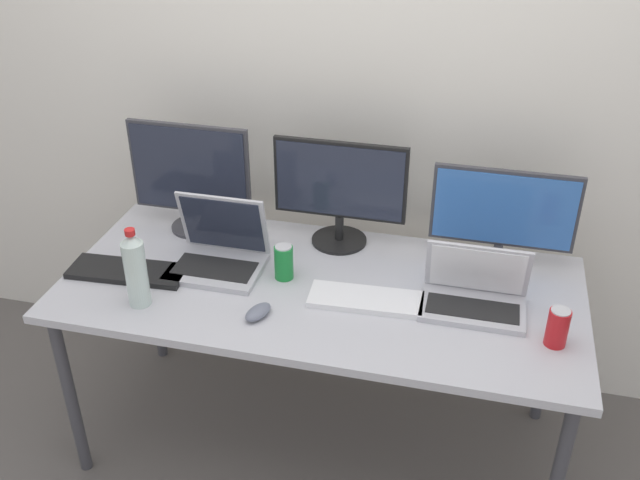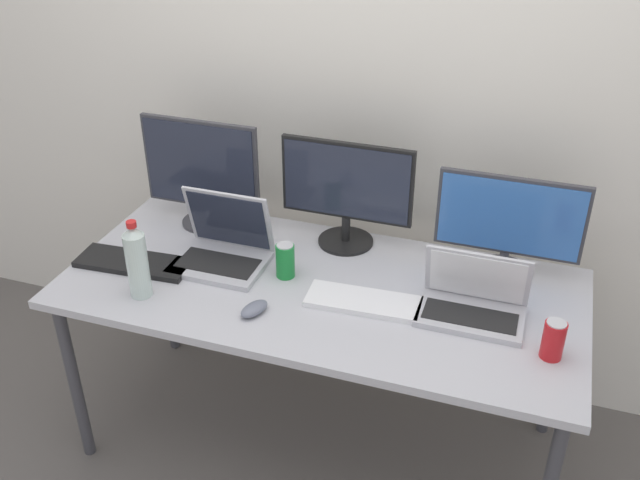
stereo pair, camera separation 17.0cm
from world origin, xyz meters
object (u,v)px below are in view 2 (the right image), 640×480
object	(u,v)px
monitor_left	(201,171)
monitor_center	(347,190)
work_desk	(320,299)
keyboard_aux	(134,263)
soda_can_near_keyboard	(553,340)
laptop_secondary	(473,301)
monitor_right	(509,224)
laptop_silver	(224,246)
keyboard_main	(363,302)
water_bottle	(137,262)
soda_can_by_laptop	(285,260)
mouse_by_keyboard	(254,309)

from	to	relation	value
monitor_left	monitor_center	distance (m)	0.57
work_desk	keyboard_aux	size ratio (longest dim) A/B	4.31
soda_can_near_keyboard	keyboard_aux	bearing A→B (deg)	178.22
laptop_secondary	keyboard_aux	size ratio (longest dim) A/B	0.81
monitor_right	keyboard_aux	bearing A→B (deg)	-163.53
laptop_silver	keyboard_main	size ratio (longest dim) A/B	0.86
keyboard_aux	water_bottle	size ratio (longest dim) A/B	1.47
monitor_right	keyboard_main	bearing A→B (deg)	-140.57
keyboard_main	soda_can_by_laptop	size ratio (longest dim) A/B	2.99
work_desk	monitor_left	world-z (taller)	monitor_left
laptop_secondary	soda_can_near_keyboard	size ratio (longest dim) A/B	2.66
soda_can_near_keyboard	monitor_right	bearing A→B (deg)	114.24
water_bottle	soda_can_near_keyboard	distance (m)	1.32
soda_can_near_keyboard	monitor_left	bearing A→B (deg)	163.09
monitor_center	soda_can_near_keyboard	bearing A→B (deg)	-29.64
work_desk	monitor_right	world-z (taller)	monitor_right
water_bottle	soda_can_by_laptop	size ratio (longest dim) A/B	2.23
water_bottle	laptop_silver	bearing A→B (deg)	58.65
monitor_center	keyboard_main	bearing A→B (deg)	-64.75
mouse_by_keyboard	keyboard_aux	bearing A→B (deg)	-173.18
work_desk	monitor_center	size ratio (longest dim) A/B	3.64
work_desk	soda_can_by_laptop	xyz separation A→B (m)	(-0.13, 0.02, 0.12)
laptop_silver	monitor_left	bearing A→B (deg)	129.38
monitor_center	soda_can_near_keyboard	world-z (taller)	monitor_center
work_desk	soda_can_by_laptop	distance (m)	0.18
soda_can_by_laptop	laptop_secondary	bearing A→B (deg)	-1.55
monitor_left	mouse_by_keyboard	size ratio (longest dim) A/B	4.28
monitor_left	monitor_right	xyz separation A→B (m)	(1.15, 0.01, -0.03)
work_desk	monitor_left	bearing A→B (deg)	154.58
water_bottle	laptop_secondary	bearing A→B (deg)	12.91
laptop_silver	keyboard_aux	xyz separation A→B (m)	(-0.29, -0.13, -0.05)
monitor_right	soda_can_near_keyboard	distance (m)	0.48
laptop_silver	laptop_secondary	xyz separation A→B (m)	(0.89, -0.04, -0.01)
laptop_secondary	laptop_silver	bearing A→B (deg)	177.55
water_bottle	mouse_by_keyboard	bearing A→B (deg)	3.45
laptop_silver	keyboard_main	bearing A→B (deg)	-10.11
keyboard_main	water_bottle	size ratio (longest dim) A/B	1.34
laptop_silver	water_bottle	xyz separation A→B (m)	(-0.17, -0.28, 0.07)
monitor_right	water_bottle	xyz separation A→B (m)	(-1.13, -0.52, -0.07)
monitor_left	soda_can_by_laptop	world-z (taller)	monitor_left
monitor_left	mouse_by_keyboard	xyz separation A→B (m)	(0.42, -0.49, -0.21)
laptop_secondary	soda_can_near_keyboard	xyz separation A→B (m)	(0.25, -0.14, 0.01)
monitor_center	soda_can_by_laptop	world-z (taller)	monitor_center
work_desk	laptop_secondary	bearing A→B (deg)	0.05
work_desk	mouse_by_keyboard	bearing A→B (deg)	-124.33
mouse_by_keyboard	water_bottle	distance (m)	0.42
keyboard_aux	soda_can_near_keyboard	world-z (taller)	soda_can_near_keyboard
work_desk	laptop_silver	distance (m)	0.40
monitor_center	water_bottle	size ratio (longest dim) A/B	1.74
laptop_secondary	water_bottle	xyz separation A→B (m)	(-1.07, -0.24, 0.08)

